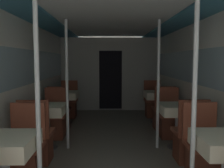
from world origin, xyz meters
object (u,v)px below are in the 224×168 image
object	(u,v)px
dining_table_left_2	(65,97)
chair_right_far_0	(203,156)
support_pole_right_0	(194,103)
support_pole_left_0	(38,103)
chair_right_far_1	(169,122)
chair_left_far_0	(25,158)
dining_table_right_1	(178,111)
chair_right_near_2	(163,116)
chair_left_far_1	(55,122)
chair_right_near_1	(189,142)
dining_table_left_0	(4,149)
dining_table_right_2	(158,96)
chair_right_far_2	(153,106)
support_pole_left_1	(67,85)
chair_left_near_1	(37,143)
chair_left_near_2	(60,116)
chair_left_far_2	(69,106)
dining_table_left_1	(47,112)
support_pole_right_1	(158,85)

from	to	relation	value
dining_table_left_2	chair_right_far_0	bearing A→B (deg)	-52.47
dining_table_left_2	support_pole_right_0	bearing A→B (deg)	-61.77
support_pole_left_0	chair_right_far_1	bearing A→B (deg)	51.33
chair_left_far_0	dining_table_right_1	bearing A→B (deg)	-152.68
chair_right_near_2	chair_left_far_1	bearing A→B (deg)	-166.06
chair_right_near_1	chair_right_far_1	world-z (taller)	same
dining_table_right_1	chair_right_near_2	world-z (taller)	chair_right_near_2
dining_table_left_0	dining_table_right_2	distance (m)	3.94
chair_right_far_0	chair_right_far_2	distance (m)	3.32
support_pole_left_1	chair_left_far_1	bearing A→B (deg)	120.29
chair_left_near_1	chair_right_near_2	xyz separation A→B (m)	(2.12, 1.66, 0.00)
support_pole_left_1	dining_table_left_2	distance (m)	1.75
dining_table_right_1	chair_left_near_2	bearing A→B (deg)	152.68
chair_left_far_0	chair_left_far_2	xyz separation A→B (m)	(0.00, 3.32, 0.00)
support_pole_left_1	dining_table_right_1	size ratio (longest dim) A/B	2.88
dining_table_left_1	chair_right_near_2	distance (m)	2.40
chair_left_near_1	support_pole_left_1	size ratio (longest dim) A/B	0.44
dining_table_left_2	chair_right_far_2	size ratio (longest dim) A/B	0.79
chair_left_far_2	support_pole_right_0	bearing A→B (deg)	114.63
dining_table_left_0	dining_table_right_2	bearing A→B (deg)	57.51
support_pole_right_0	chair_right_far_1	distance (m)	2.38
dining_table_left_2	chair_right_near_1	world-z (taller)	chair_right_near_1
chair_right_near_2	chair_left_far_2	bearing A→B (deg)	151.77
dining_table_left_0	chair_right_far_1	bearing A→B (deg)	46.50
support_pole_right_1	chair_left_near_2	bearing A→B (deg)	148.50
chair_right_near_1	chair_left_far_0	bearing A→B (deg)	-166.06
chair_left_far_0	chair_right_near_2	distance (m)	3.04
chair_right_far_2	support_pole_left_0	bearing A→B (deg)	65.37
chair_left_near_2	dining_table_right_2	world-z (taller)	chair_left_near_2
support_pole_right_0	chair_right_far_1	xyz separation A→B (m)	(0.33, 2.23, -0.75)
chair_left_far_0	chair_left_near_1	xyz separation A→B (m)	(0.00, 0.53, 0.00)
chair_left_near_2	support_pole_right_1	xyz separation A→B (m)	(1.79, -1.09, 0.75)
dining_table_left_1	dining_table_right_2	size ratio (longest dim) A/B	1.00
dining_table_right_1	dining_table_right_2	size ratio (longest dim) A/B	1.00
chair_left_far_1	dining_table_right_1	xyz separation A→B (m)	(2.12, -0.57, 0.32)
dining_table_left_1	dining_table_right_1	bearing A→B (deg)	0.00
support_pole_right_1	support_pole_left_0	bearing A→B (deg)	-131.16
dining_table_right_2	chair_right_near_2	size ratio (longest dim) A/B	0.79
chair_left_far_2	chair_right_near_1	distance (m)	3.51
support_pole_left_0	dining_table_right_1	world-z (taller)	support_pole_left_0
chair_left_near_2	support_pole_right_0	world-z (taller)	support_pole_right_0
dining_table_left_2	chair_left_far_2	bearing A→B (deg)	90.00
dining_table_right_1	support_pole_right_1	size ratio (longest dim) A/B	0.35
support_pole_left_0	support_pole_left_1	bearing A→B (deg)	90.00
dining_table_left_1	support_pole_right_1	xyz separation A→B (m)	(1.79, 0.00, 0.43)
chair_left_far_1	chair_right_far_2	world-z (taller)	same
dining_table_right_2	support_pole_left_1	bearing A→B (deg)	-137.04
chair_right_near_1	support_pole_right_1	world-z (taller)	support_pole_right_1
support_pole_left_1	chair_right_near_2	distance (m)	2.22
dining_table_left_0	support_pole_left_1	world-z (taller)	support_pole_left_1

